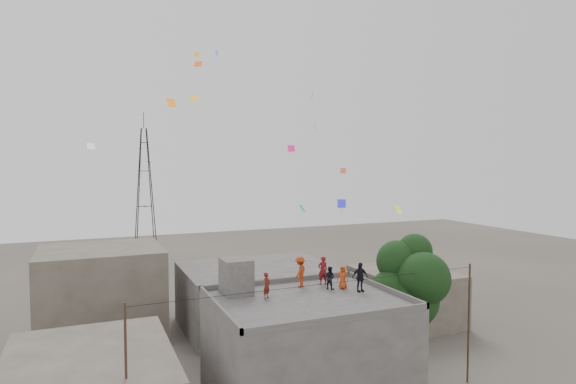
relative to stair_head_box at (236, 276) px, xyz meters
name	(u,v)px	position (x,y,z in m)	size (l,w,h in m)	color
main_building	(307,354)	(3.20, -2.60, -4.05)	(10.00, 8.00, 6.10)	#4E4B48
parapet	(307,297)	(3.20, -2.60, -0.85)	(10.00, 8.00, 0.30)	#4E4B48
stair_head_box	(236,276)	(0.00, 0.00, 0.00)	(1.60, 1.80, 2.00)	#4E4B48
neighbor_north	(257,296)	(5.20, 11.40, -4.60)	(12.00, 9.00, 5.00)	#4E4B48
neighbor_northwest	(102,293)	(-6.80, 13.40, -3.60)	(9.00, 8.00, 7.00)	#564E44
neighbor_east	(405,296)	(17.20, 7.40, -4.90)	(7.00, 8.00, 4.40)	#564E44
tree	(411,284)	(10.57, -2.00, -1.00)	(4.90, 4.60, 9.10)	black
utility_line	(325,347)	(3.70, -3.85, -3.27)	(20.12, 0.62, 7.40)	black
transmission_tower	(145,199)	(-0.80, 37.40, 1.97)	(2.97, 2.97, 20.01)	black
person_red_adult	(323,270)	(5.48, -0.04, -0.13)	(0.63, 0.42, 1.73)	maroon
person_orange_child	(343,277)	(6.12, -1.39, -0.32)	(0.67, 0.43, 1.36)	#C54216
person_dark_child	(330,278)	(5.36, -1.15, -0.33)	(0.65, 0.51, 1.35)	black
person_dark_adult	(360,277)	(6.70, -2.36, -0.15)	(0.99, 0.41, 1.70)	black
person_orange_adult	(300,272)	(3.95, -0.06, -0.08)	(1.19, 0.69, 1.85)	#A43412
person_red_child	(267,286)	(1.26, -1.60, -0.28)	(0.52, 0.34, 1.44)	maroon
kites	(269,136)	(3.77, 4.73, 8.29)	(19.40, 14.99, 12.80)	orange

